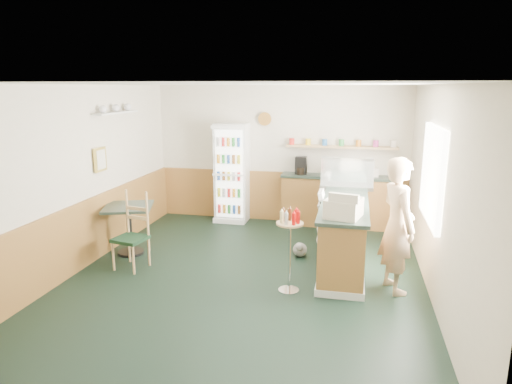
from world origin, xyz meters
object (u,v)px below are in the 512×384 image
(display_case, at_px, (347,173))
(cafe_table, at_px, (129,220))
(condiment_stand, at_px, (290,239))
(cafe_chair, at_px, (133,228))
(drinks_fridge, at_px, (232,173))
(shopkeeper, at_px, (398,225))
(cash_register, at_px, (344,208))

(display_case, height_order, cafe_table, display_case)
(condiment_stand, xyz_separation_m, cafe_chair, (-2.43, 0.38, -0.13))
(drinks_fridge, relative_size, cafe_chair, 1.70)
(display_case, bearing_deg, shopkeeper, -67.29)
(shopkeeper, bearing_deg, drinks_fridge, 25.77)
(cash_register, relative_size, cafe_chair, 0.39)
(display_case, xyz_separation_m, cafe_chair, (-3.09, -1.64, -0.65))
(drinks_fridge, xyz_separation_m, condiment_stand, (1.61, -3.04, -0.25))
(display_case, relative_size, cash_register, 1.94)
(drinks_fridge, bearing_deg, cafe_chair, -106.98)
(drinks_fridge, height_order, cafe_chair, drinks_fridge)
(drinks_fridge, relative_size, shopkeeper, 1.09)
(shopkeeper, distance_m, cafe_table, 4.14)
(drinks_fridge, xyz_separation_m, cash_register, (2.28, -2.83, 0.15))
(condiment_stand, xyz_separation_m, cafe_table, (-2.73, 0.84, -0.16))
(display_case, height_order, cash_register, display_case)
(condiment_stand, bearing_deg, shopkeeper, 14.11)
(display_case, height_order, cafe_chair, display_case)
(drinks_fridge, distance_m, cafe_chair, 2.81)
(drinks_fridge, height_order, shopkeeper, drinks_fridge)
(shopkeeper, height_order, cafe_chair, shopkeeper)
(cash_register, bearing_deg, cafe_table, -176.37)
(cafe_table, bearing_deg, condiment_stand, -17.11)
(cafe_table, relative_size, cafe_chair, 0.80)
(cafe_chair, bearing_deg, cafe_table, 134.40)
(display_case, xyz_separation_m, cafe_table, (-3.40, -1.18, -0.68))
(shopkeeper, bearing_deg, display_case, 0.59)
(shopkeeper, distance_m, condiment_stand, 1.42)
(drinks_fridge, bearing_deg, condiment_stand, -62.06)
(display_case, distance_m, cash_register, 1.81)
(cafe_table, distance_m, cafe_chair, 0.56)
(display_case, distance_m, shopkeeper, 1.85)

